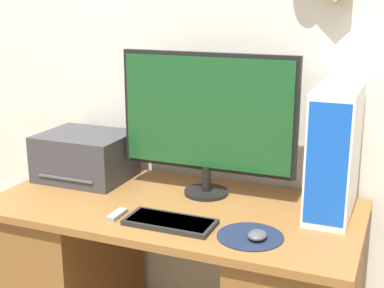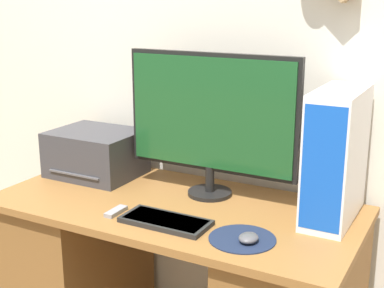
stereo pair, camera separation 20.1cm
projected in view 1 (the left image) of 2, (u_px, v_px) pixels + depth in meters
name	position (u px, v px, depth m)	size (l,w,h in m)	color
wall_back	(210.00, 47.00, 2.31)	(6.40, 0.18, 2.72)	silver
monitor	(207.00, 116.00, 2.13)	(0.73, 0.18, 0.58)	black
keyboard	(170.00, 222.00, 1.92)	(0.32, 0.15, 0.02)	black
mousepad	(250.00, 236.00, 1.82)	(0.23, 0.23, 0.00)	#19233D
mouse	(257.00, 235.00, 1.79)	(0.06, 0.08, 0.03)	#4C4C51
computer_tower	(334.00, 152.00, 1.96)	(0.16, 0.38, 0.48)	white
printer	(86.00, 156.00, 2.39)	(0.39, 0.32, 0.21)	#38383D
remote_control	(117.00, 215.00, 1.99)	(0.04, 0.11, 0.02)	gray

